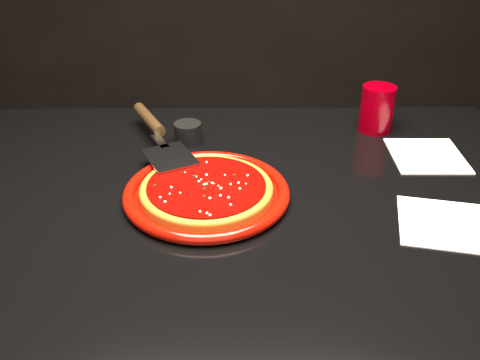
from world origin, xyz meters
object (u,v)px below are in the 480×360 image
(ramekin, at_px, (188,133))
(plate, at_px, (207,193))
(table, at_px, (235,339))
(pizza_server, at_px, (159,134))
(cup, at_px, (377,109))

(ramekin, bearing_deg, plate, -77.59)
(table, relative_size, pizza_server, 3.36)
(cup, bearing_deg, pizza_server, -167.90)
(cup, bearing_deg, plate, -142.03)
(pizza_server, distance_m, cup, 0.48)
(pizza_server, distance_m, ramekin, 0.07)
(table, bearing_deg, cup, 40.22)
(table, height_order, pizza_server, pizza_server)
(plate, relative_size, pizza_server, 0.83)
(plate, bearing_deg, cup, 37.97)
(table, height_order, cup, cup)
(plate, xyz_separation_m, cup, (0.37, 0.29, 0.04))
(cup, bearing_deg, ramekin, -171.78)
(plate, xyz_separation_m, pizza_server, (-0.10, 0.19, 0.03))
(plate, distance_m, cup, 0.47)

